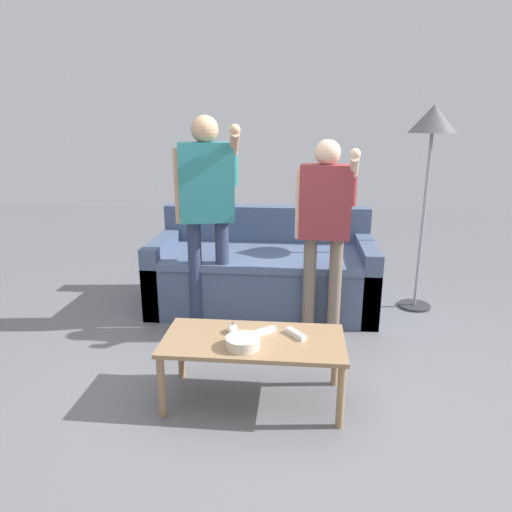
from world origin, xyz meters
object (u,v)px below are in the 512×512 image
Objects in this scene: game_remote_nunchuk at (233,329)px; coffee_table at (253,346)px; floor_lamp at (432,132)px; player_right at (325,217)px; game_remote_wand_near at (296,334)px; game_remote_wand_far at (264,332)px; player_left at (207,198)px; couch at (263,272)px; snack_bowl at (243,342)px.

coffee_table is at bearing -28.50° from game_remote_nunchuk.
floor_lamp reaches higher than player_right.
coffee_table is 0.26m from game_remote_wand_near.
game_remote_wand_far is (0.05, 0.07, 0.06)m from coffee_table.
player_right is (0.89, -0.11, -0.10)m from player_left.
coffee_table is 11.87× the size of game_remote_nunchuk.
floor_lamp reaches higher than player_left.
game_remote_wand_near is at bearing -124.75° from floor_lamp.
player_right is at bearing 57.06° from game_remote_nunchuk.
couch is at bearing 130.83° from player_right.
game_remote_wand_far is (0.10, 0.18, -0.01)m from snack_bowl.
snack_bowl is 0.13× the size of player_right.
player_left is at bearing 113.90° from coffee_table.
game_remote_wand_near and game_remote_wand_far have the same top height.
game_remote_nunchuk is 1.19m from player_left.
floor_lamp is 1.17× the size of player_right.
player_right reaches higher than game_remote_wand_far.
game_remote_wand_far is at bearing -85.32° from couch.
floor_lamp reaches higher than game_remote_wand_far.
game_remote_wand_far is at bearing 176.60° from game_remote_wand_near.
floor_lamp is 2.24m from game_remote_wand_far.
game_remote_nunchuk is 0.05× the size of floor_lamp.
game_remote_wand_far is at bearing -113.44° from player_right.
snack_bowl reaches higher than coffee_table.
game_remote_wand_far is (0.18, -0.00, -0.01)m from game_remote_nunchuk.
floor_lamp is at bearing 46.47° from game_remote_nunchuk.
game_remote_nunchuk is 0.06× the size of player_right.
coffee_table is 7.03× the size of game_remote_wand_far.
snack_bowl is 0.20m from game_remote_wand_far.
game_remote_nunchuk is at bearing -92.61° from couch.
coffee_table is 7.28× the size of game_remote_wand_near.
game_remote_wand_near is at bearing -3.40° from game_remote_wand_far.
floor_lamp is (1.42, 1.50, 1.10)m from game_remote_nunchuk.
player_right reaches higher than game_remote_nunchuk.
game_remote_wand_near is (0.37, -0.02, -0.01)m from game_remote_nunchuk.
player_right is (0.43, 0.94, 0.58)m from coffee_table.
coffee_table is 0.60× the size of floor_lamp.
floor_lamp is 1.05× the size of player_left.
game_remote_nunchuk is (-0.08, 0.18, -0.01)m from snack_bowl.
snack_bowl reaches higher than game_remote_wand_near.
snack_bowl is 2.41m from floor_lamp.
couch is 13.32× the size of game_remote_wand_near.
floor_lamp reaches higher than game_remote_nunchuk.
couch is 0.98m from player_right.
player_left is at bearing -163.29° from floor_lamp.
couch reaches higher than coffee_table.
floor_lamp is 12.03× the size of game_remote_wand_near.
game_remote_nunchuk is 0.18m from game_remote_wand_far.
player_right is 9.96× the size of game_remote_wand_far.
snack_bowl is 0.33m from game_remote_wand_near.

